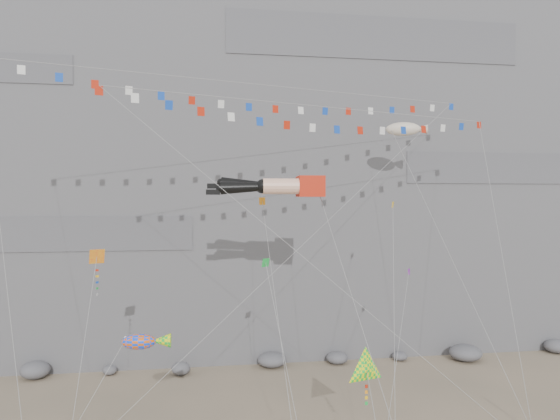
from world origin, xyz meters
TOP-DOWN VIEW (x-y plane):
  - cliff at (0.00, 32.00)m, footprint 80.00×28.00m
  - talus_boulders at (0.00, 17.00)m, footprint 60.00×3.00m
  - legs_kite at (-1.27, 5.34)m, footprint 9.44×15.47m
  - flag_banner_upper at (-2.02, 8.08)m, footprint 34.03×16.09m
  - flag_banner_lower at (1.91, 5.12)m, footprint 27.88×12.04m
  - harlequin_kite at (-12.76, 3.65)m, footprint 1.80×7.59m
  - fish_windsock at (-9.88, -0.74)m, footprint 6.64×3.06m
  - delta_kite at (2.64, -1.66)m, footprint 2.57×7.53m
  - blimp_windsock at (10.32, 12.19)m, footprint 4.68×16.42m
  - small_kite_a at (-1.90, 8.71)m, footprint 1.21×16.26m
  - small_kite_b at (8.28, 6.07)m, footprint 7.60×13.59m
  - small_kite_c at (-2.41, 3.08)m, footprint 1.76×10.55m
  - small_kite_d at (7.25, 6.45)m, footprint 5.65×14.48m

SIDE VIEW (x-z plane):
  - talus_boulders at x=0.00m, z-range 0.00..1.20m
  - delta_kite at x=2.64m, z-range 1.02..9.79m
  - fish_windsock at x=-9.88m, z-range 2.71..11.82m
  - small_kite_b at x=8.28m, z-range 0.63..18.32m
  - small_kite_c at x=-2.41m, z-range 3.45..18.20m
  - harlequin_kite at x=-12.76m, z-range 4.84..18.07m
  - small_kite_d at x=7.25m, z-range 3.79..24.53m
  - small_kite_a at x=-1.90m, z-range 3.85..25.33m
  - legs_kite at x=-1.27m, z-range 5.29..26.39m
  - blimp_windsock at x=10.32m, z-range 7.82..33.69m
  - flag_banner_lower at x=1.91m, z-range 8.74..33.67m
  - flag_banner_upper at x=-2.02m, z-range 8.85..37.51m
  - cliff at x=0.00m, z-range 0.00..50.00m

